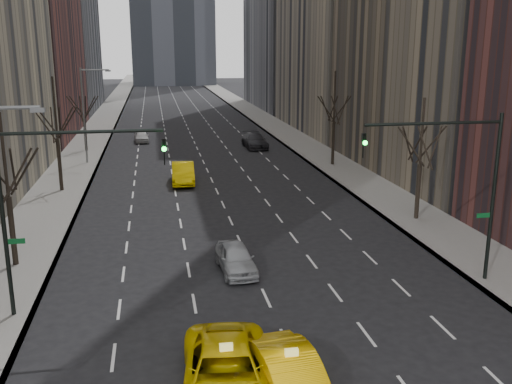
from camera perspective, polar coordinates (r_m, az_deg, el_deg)
sidewalk_left at (r=82.43m, az=-15.47°, el=6.15°), size 4.50×320.00×0.15m
sidewalk_right at (r=83.81m, az=1.55°, el=6.79°), size 4.50×320.00×0.15m
tree_lw_b at (r=31.12m, az=-23.51°, el=-0.48°), size 3.36×3.50×7.82m
tree_lw_c at (r=46.46m, az=-19.22°, el=4.86°), size 3.36×3.50×8.74m
tree_lw_d at (r=64.21m, az=-16.81°, el=7.02°), size 3.36×3.50×7.36m
tree_rw_b at (r=37.99m, az=16.07°, el=2.65°), size 3.36×3.50×7.82m
tree_rw_c at (r=54.43m, az=7.78°, el=6.79°), size 3.36×3.50×8.74m
traffic_mast_left at (r=24.40m, az=-20.39°, el=0.28°), size 6.69×0.39×8.00m
traffic_mast_right at (r=27.66m, az=19.93°, el=1.89°), size 6.69×0.39×8.00m
streetlight_far at (r=56.94m, az=-16.54°, el=8.27°), size 2.83×0.22×9.00m
taxi_suv at (r=19.16m, az=-3.02°, el=-17.77°), size 3.47×6.42×1.71m
taxi_sedan at (r=19.01m, az=3.53°, el=-18.16°), size 2.39×5.21×1.66m
silver_sedan_ahead at (r=28.89m, az=-2.01°, el=-6.63°), size 1.92×4.23×1.41m
far_taxi at (r=47.73m, az=-7.30°, el=1.88°), size 1.97×5.24×1.71m
far_suv_grey at (r=64.33m, az=-0.13°, el=5.17°), size 2.48×5.71×1.64m
far_car_white at (r=69.63m, az=-11.38°, el=5.48°), size 1.86×4.09×1.36m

